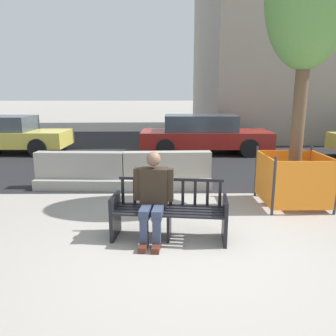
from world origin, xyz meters
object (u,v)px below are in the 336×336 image
at_px(construction_fence, 293,178).
at_px(car_sedan_far, 204,134).
at_px(car_sedan_mid, 10,135).
at_px(jersey_barrier_centre, 167,173).
at_px(street_bench, 169,213).
at_px(seated_person, 153,195).
at_px(jersey_barrier_left, 80,173).

relative_size(construction_fence, car_sedan_far, 0.25).
bearing_deg(car_sedan_mid, jersey_barrier_centre, -38.89).
bearing_deg(jersey_barrier_centre, car_sedan_far, 73.09).
distance_m(street_bench, construction_fence, 2.87).
relative_size(seated_person, construction_fence, 1.11).
relative_size(jersey_barrier_left, car_sedan_far, 0.44).
distance_m(jersey_barrier_centre, construction_fence, 2.74).
bearing_deg(car_sedan_far, seated_person, -102.38).
bearing_deg(jersey_barrier_centre, jersey_barrier_left, -179.49).
bearing_deg(construction_fence, car_sedan_far, 100.66).
height_order(street_bench, jersey_barrier_left, street_bench).
bearing_deg(car_sedan_mid, car_sedan_far, -1.17).
height_order(street_bench, seated_person, seated_person).
relative_size(street_bench, car_sedan_mid, 0.42).
bearing_deg(car_sedan_far, street_bench, -100.63).
xyz_separation_m(jersey_barrier_centre, car_sedan_far, (1.36, 4.47, 0.36)).
height_order(construction_fence, car_sedan_far, car_sedan_far).
xyz_separation_m(street_bench, car_sedan_mid, (-5.72, 7.37, 0.27)).
distance_m(construction_fence, car_sedan_mid, 10.04).
height_order(street_bench, car_sedan_mid, car_sedan_mid).
bearing_deg(car_sedan_far, jersey_barrier_centre, -106.91).
distance_m(street_bench, car_sedan_mid, 9.33).
bearing_deg(seated_person, car_sedan_mid, 126.54).
bearing_deg(jersey_barrier_centre, street_bench, -89.94).
xyz_separation_m(construction_fence, car_sedan_far, (-1.08, 5.71, 0.17)).
xyz_separation_m(jersey_barrier_centre, construction_fence, (2.43, -1.24, 0.20)).
relative_size(jersey_barrier_centre, car_sedan_mid, 0.49).
bearing_deg(jersey_barrier_left, car_sedan_far, 53.10).
bearing_deg(construction_fence, seated_person, -149.96).
bearing_deg(car_sedan_far, construction_fence, -79.34).
xyz_separation_m(seated_person, jersey_barrier_left, (-1.77, 2.77, -0.35)).
distance_m(street_bench, seated_person, 0.38).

